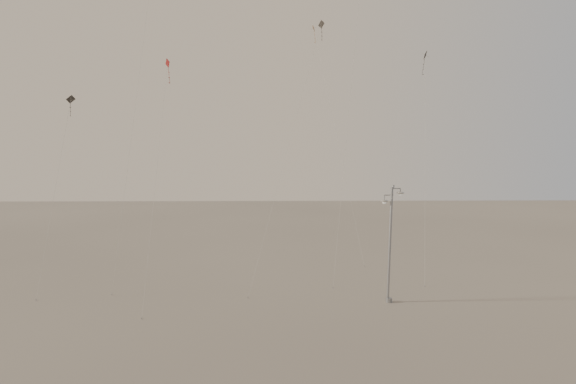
{
  "coord_description": "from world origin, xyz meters",
  "views": [
    {
      "loc": [
        -1.34,
        -28.74,
        9.79
      ],
      "look_at": [
        -0.54,
        5.0,
        7.42
      ],
      "focal_mm": 28.0,
      "sensor_mm": 36.0,
      "label": 1
    }
  ],
  "objects": [
    {
      "name": "kite_3",
      "position": [
        -10.23,
        6.72,
        13.7
      ],
      "size": [
        0.91,
        10.82,
        18.17
      ],
      "rotation": [
        0.0,
        0.0,
        -0.52
      ],
      "color": "maroon",
      "rests_on": "ground"
    },
    {
      "name": "kite_6",
      "position": [
        -17.58,
        5.91,
        11.3
      ],
      "size": [
        1.25,
        4.59,
        14.87
      ],
      "rotation": [
        0.0,
        0.0,
        0.76
      ],
      "color": "#2A2723",
      "rests_on": "ground"
    },
    {
      "name": "kite_4",
      "position": [
        11.0,
        8.86,
        14.97
      ],
      "size": [
        1.33,
        4.85,
        19.11
      ],
      "rotation": [
        0.0,
        0.0,
        1.5
      ],
      "color": "#2A2723",
      "rests_on": "ground"
    },
    {
      "name": "kite_1",
      "position": [
        1.24,
        11.22,
        16.85
      ],
      "size": [
        6.55,
        11.65,
        22.86
      ],
      "rotation": [
        0.0,
        0.0,
        -0.45
      ],
      "color": "#2A2723",
      "rests_on": "ground"
    },
    {
      "name": "kite_5",
      "position": [
        3.95,
        22.44,
        19.09
      ],
      "size": [
        3.86,
        14.34,
        25.93
      ],
      "rotation": [
        0.0,
        0.0,
        -1.62
      ],
      "color": "#9B4F19",
      "rests_on": "ground"
    },
    {
      "name": "street_lamp",
      "position": [
        6.41,
        1.56,
        4.34
      ],
      "size": [
        1.62,
        0.53,
        8.13
      ],
      "color": "#999CA2",
      "rests_on": "ground"
    },
    {
      "name": "ground",
      "position": [
        0.0,
        0.0,
        0.0
      ],
      "size": [
        160.0,
        160.0,
        0.0
      ],
      "primitive_type": "plane",
      "color": "gray",
      "rests_on": "ground"
    }
  ]
}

